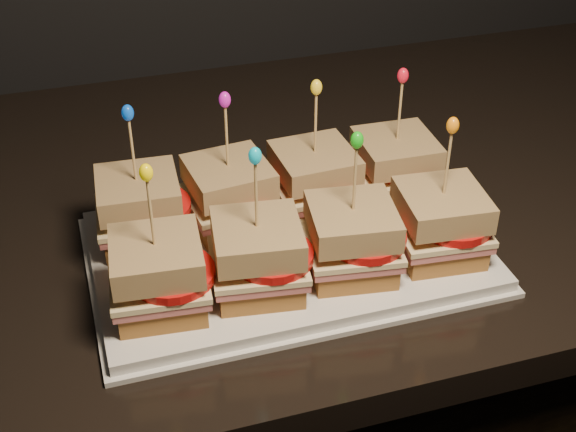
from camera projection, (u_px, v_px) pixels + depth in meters
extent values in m
cube|color=black|center=(344.00, 430.00, 1.28)|extent=(2.35, 0.67, 0.90)
cube|color=black|center=(358.00, 181.00, 1.01)|extent=(2.39, 0.71, 0.04)
cube|color=silver|center=(288.00, 252.00, 0.84)|extent=(0.40, 0.25, 0.02)
cube|color=silver|center=(288.00, 256.00, 0.85)|extent=(0.41, 0.26, 0.01)
cube|color=brown|center=(143.00, 229.00, 0.84)|extent=(0.09, 0.09, 0.02)
cube|color=#BC5F60|center=(141.00, 218.00, 0.83)|extent=(0.09, 0.09, 0.01)
cube|color=beige|center=(140.00, 212.00, 0.83)|extent=(0.10, 0.09, 0.01)
cylinder|color=red|center=(152.00, 207.00, 0.82)|extent=(0.08, 0.08, 0.01)
cube|color=brown|center=(138.00, 191.00, 0.81)|extent=(0.09, 0.09, 0.03)
cylinder|color=tan|center=(133.00, 154.00, 0.79)|extent=(0.00, 0.00, 0.09)
ellipsoid|color=blue|center=(128.00, 113.00, 0.76)|extent=(0.01, 0.01, 0.02)
cube|color=brown|center=(230.00, 214.00, 0.86)|extent=(0.09, 0.09, 0.02)
cube|color=#BC5F60|center=(230.00, 203.00, 0.86)|extent=(0.10, 0.09, 0.01)
cube|color=beige|center=(230.00, 197.00, 0.85)|extent=(0.10, 0.10, 0.01)
cylinder|color=red|center=(242.00, 192.00, 0.85)|extent=(0.08, 0.08, 0.01)
cube|color=brown|center=(229.00, 177.00, 0.84)|extent=(0.09, 0.09, 0.03)
cylinder|color=tan|center=(227.00, 140.00, 0.81)|extent=(0.00, 0.00, 0.09)
ellipsoid|color=#C718B7|center=(225.00, 100.00, 0.79)|extent=(0.01, 0.01, 0.02)
cube|color=brown|center=(314.00, 200.00, 0.89)|extent=(0.08, 0.08, 0.02)
cube|color=#BC5F60|center=(314.00, 189.00, 0.88)|extent=(0.09, 0.09, 0.01)
cube|color=beige|center=(314.00, 183.00, 0.87)|extent=(0.09, 0.09, 0.01)
cylinder|color=red|center=(327.00, 178.00, 0.87)|extent=(0.08, 0.08, 0.01)
cube|color=brown|center=(315.00, 163.00, 0.86)|extent=(0.09, 0.09, 0.03)
cylinder|color=tan|center=(316.00, 127.00, 0.84)|extent=(0.00, 0.00, 0.09)
ellipsoid|color=yellow|center=(316.00, 87.00, 0.81)|extent=(0.01, 0.01, 0.02)
cube|color=brown|center=(393.00, 187.00, 0.91)|extent=(0.08, 0.08, 0.02)
cube|color=#BC5F60|center=(394.00, 175.00, 0.90)|extent=(0.09, 0.09, 0.01)
cube|color=beige|center=(395.00, 170.00, 0.90)|extent=(0.09, 0.09, 0.01)
cylinder|color=red|center=(407.00, 165.00, 0.89)|extent=(0.08, 0.08, 0.01)
cube|color=brown|center=(396.00, 150.00, 0.88)|extent=(0.08, 0.08, 0.03)
cylinder|color=tan|center=(400.00, 114.00, 0.86)|extent=(0.00, 0.00, 0.09)
ellipsoid|color=red|center=(403.00, 76.00, 0.83)|extent=(0.01, 0.01, 0.02)
cube|color=brown|center=(161.00, 297.00, 0.75)|extent=(0.09, 0.09, 0.02)
cube|color=#BC5F60|center=(159.00, 284.00, 0.74)|extent=(0.10, 0.09, 0.01)
cube|color=beige|center=(159.00, 279.00, 0.74)|extent=(0.10, 0.09, 0.01)
cylinder|color=red|center=(172.00, 274.00, 0.73)|extent=(0.08, 0.08, 0.01)
cube|color=brown|center=(156.00, 256.00, 0.72)|extent=(0.09, 0.09, 0.03)
cylinder|color=tan|center=(151.00, 217.00, 0.70)|extent=(0.00, 0.00, 0.09)
ellipsoid|color=#F9D902|center=(146.00, 173.00, 0.67)|extent=(0.01, 0.01, 0.02)
cube|color=brown|center=(258.00, 278.00, 0.78)|extent=(0.09, 0.09, 0.02)
cube|color=#BC5F60|center=(258.00, 266.00, 0.77)|extent=(0.10, 0.10, 0.01)
cube|color=beige|center=(258.00, 260.00, 0.76)|extent=(0.10, 0.10, 0.01)
cylinder|color=red|center=(272.00, 255.00, 0.76)|extent=(0.08, 0.08, 0.01)
cube|color=brown|center=(257.00, 238.00, 0.75)|extent=(0.09, 0.09, 0.03)
cylinder|color=tan|center=(256.00, 199.00, 0.72)|extent=(0.00, 0.00, 0.09)
ellipsoid|color=#0AAAC7|center=(255.00, 156.00, 0.70)|extent=(0.01, 0.01, 0.02)
cube|color=brown|center=(350.00, 260.00, 0.80)|extent=(0.09, 0.09, 0.02)
cube|color=#BC5F60|center=(351.00, 248.00, 0.79)|extent=(0.10, 0.10, 0.01)
cube|color=beige|center=(351.00, 243.00, 0.79)|extent=(0.10, 0.10, 0.01)
cylinder|color=red|center=(365.00, 238.00, 0.78)|extent=(0.08, 0.08, 0.01)
cube|color=brown|center=(353.00, 221.00, 0.77)|extent=(0.09, 0.09, 0.03)
cylinder|color=tan|center=(355.00, 182.00, 0.75)|extent=(0.00, 0.00, 0.09)
ellipsoid|color=#18A915|center=(357.00, 140.00, 0.72)|extent=(0.01, 0.01, 0.02)
cube|color=brown|center=(437.00, 244.00, 0.82)|extent=(0.09, 0.09, 0.02)
cube|color=#BC5F60|center=(439.00, 232.00, 0.81)|extent=(0.10, 0.09, 0.01)
cube|color=beige|center=(439.00, 226.00, 0.81)|extent=(0.10, 0.09, 0.01)
cylinder|color=red|center=(454.00, 221.00, 0.80)|extent=(0.08, 0.08, 0.01)
cube|color=brown|center=(442.00, 205.00, 0.79)|extent=(0.09, 0.09, 0.03)
cylinder|color=tan|center=(447.00, 167.00, 0.77)|extent=(0.00, 0.00, 0.09)
ellipsoid|color=orange|center=(453.00, 125.00, 0.74)|extent=(0.01, 0.01, 0.02)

